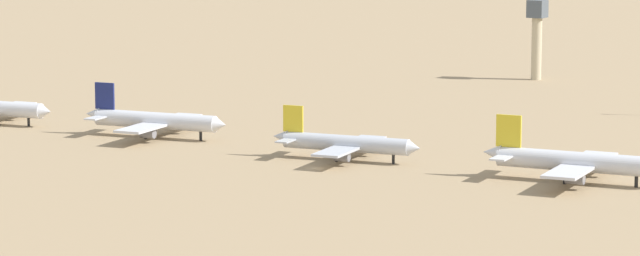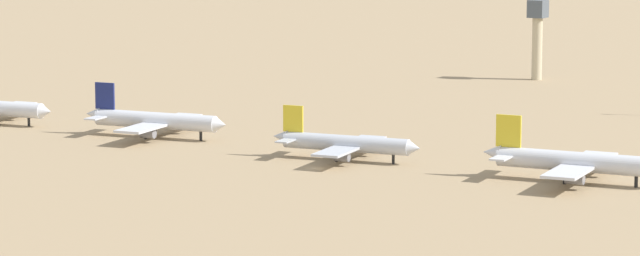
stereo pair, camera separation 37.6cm
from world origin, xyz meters
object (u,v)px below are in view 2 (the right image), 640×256
parked_jet_yellow_2 (345,143)px  parked_jet_yellow_3 (574,162)px  control_tower (537,32)px  parked_jet_navy_1 (154,120)px

parked_jet_yellow_2 → parked_jet_yellow_3: parked_jet_yellow_3 is taller
parked_jet_yellow_3 → control_tower: (-78.32, 155.42, 10.74)m
parked_jet_yellow_3 → control_tower: size_ratio=1.58×
parked_jet_navy_1 → parked_jet_yellow_3: (107.95, -0.91, 0.13)m
parked_jet_navy_1 → parked_jet_yellow_3: size_ratio=0.97×
parked_jet_yellow_2 → control_tower: control_tower is taller
parked_jet_navy_1 → control_tower: 157.69m
parked_jet_navy_1 → parked_jet_yellow_2: bearing=-12.4°
parked_jet_navy_1 → parked_jet_yellow_2: size_ratio=1.09×
parked_jet_yellow_3 → control_tower: control_tower is taller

